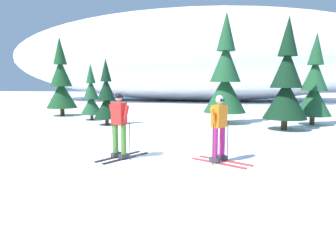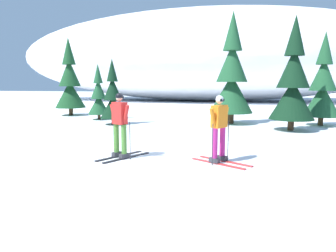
# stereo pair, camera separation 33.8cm
# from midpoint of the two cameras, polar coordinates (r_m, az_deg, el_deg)

# --- Properties ---
(ground_plane) EXTENTS (120.00, 120.00, 0.00)m
(ground_plane) POSITION_cam_midpoint_polar(r_m,az_deg,el_deg) (9.73, -3.81, -4.79)
(ground_plane) COLOR white
(skier_red_jacket) EXTENTS (1.20, 1.68, 1.84)m
(skier_red_jacket) POSITION_cam_midpoint_polar(r_m,az_deg,el_deg) (8.94, -9.80, 0.29)
(skier_red_jacket) COLOR black
(skier_red_jacket) RESTS_ON ground
(skier_orange_jacket) EXTENTS (1.63, 1.26, 1.79)m
(skier_orange_jacket) POSITION_cam_midpoint_polar(r_m,az_deg,el_deg) (8.50, 8.08, -0.16)
(skier_orange_jacket) COLOR red
(skier_orange_jacket) RESTS_ON ground
(pine_tree_far_left) EXTENTS (1.92, 1.92, 4.97)m
(pine_tree_far_left) POSITION_cam_midpoint_polar(r_m,az_deg,el_deg) (21.48, -19.10, 7.31)
(pine_tree_far_left) COLOR #47301E
(pine_tree_far_left) RESTS_ON ground
(pine_tree_left) EXTENTS (1.22, 1.22, 3.17)m
(pine_tree_left) POSITION_cam_midpoint_polar(r_m,az_deg,el_deg) (18.59, -14.15, 5.15)
(pine_tree_left) COLOR #47301E
(pine_tree_left) RESTS_ON ground
(pine_tree_center_left) EXTENTS (1.28, 1.28, 3.31)m
(pine_tree_center_left) POSITION_cam_midpoint_polar(r_m,az_deg,el_deg) (16.22, -11.60, 5.07)
(pine_tree_center_left) COLOR #47301E
(pine_tree_center_left) RESTS_ON ground
(pine_tree_center_right) EXTENTS (2.20, 2.20, 5.69)m
(pine_tree_center_right) POSITION_cam_midpoint_polar(r_m,az_deg,el_deg) (16.73, 9.69, 8.61)
(pine_tree_center_right) COLOR #47301E
(pine_tree_center_right) RESTS_ON ground
(pine_tree_right) EXTENTS (1.93, 1.93, 5.01)m
(pine_tree_right) POSITION_cam_midpoint_polar(r_m,az_deg,el_deg) (15.06, 19.88, 7.27)
(pine_tree_right) COLOR #47301E
(pine_tree_right) RESTS_ON ground
(pine_tree_far_right) EXTENTS (1.76, 1.76, 4.57)m
(pine_tree_far_right) POSITION_cam_midpoint_polar(r_m,az_deg,el_deg) (17.44, 24.29, 6.46)
(pine_tree_far_right) COLOR #47301E
(pine_tree_far_right) RESTS_ON ground
(snow_ridge_background) EXTENTS (45.37, 16.34, 10.29)m
(snow_ridge_background) POSITION_cam_midpoint_polar(r_m,az_deg,el_deg) (37.30, 5.21, 12.48)
(snow_ridge_background) COLOR white
(snow_ridge_background) RESTS_ON ground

